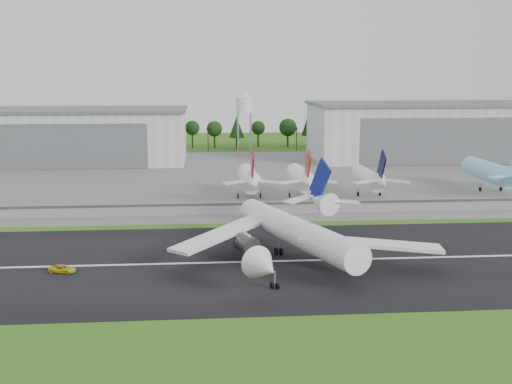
{
  "coord_description": "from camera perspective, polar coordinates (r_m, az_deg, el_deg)",
  "views": [
    {
      "loc": [
        -24.44,
        -115.67,
        37.97
      ],
      "look_at": [
        -11.55,
        40.0,
        9.0
      ],
      "focal_mm": 45.0,
      "sensor_mm": 36.0,
      "label": 1
    }
  ],
  "objects": [
    {
      "name": "main_airliner",
      "position": [
        130.88,
        3.58,
        -4.15
      ],
      "size": [
        53.6,
        57.37,
        18.17
      ],
      "rotation": [
        0.0,
        0.0,
        3.5
      ],
      "color": "white",
      "rests_on": "runway"
    },
    {
      "name": "runway_centerline",
      "position": [
        133.51,
        6.05,
        -6.03
      ],
      "size": [
        220.0,
        1.0,
        0.02
      ],
      "primitive_type": "cube",
      "color": "white",
      "rests_on": "runway"
    },
    {
      "name": "water_tower",
      "position": [
        301.6,
        -1.04,
        7.95
      ],
      "size": [
        8.4,
        8.4,
        29.4
      ],
      "color": "#99999E",
      "rests_on": "ground"
    },
    {
      "name": "parked_jet_red_a",
      "position": [
        195.34,
        -0.58,
        1.16
      ],
      "size": [
        7.36,
        31.29,
        16.78
      ],
      "color": "white",
      "rests_on": "ground"
    },
    {
      "name": "hangar_east",
      "position": [
        298.77,
        14.79,
        5.29
      ],
      "size": [
        102.0,
        47.0,
        25.2
      ],
      "color": "silver",
      "rests_on": "ground"
    },
    {
      "name": "hangar_west",
      "position": [
        287.25,
        -15.92,
        4.84
      ],
      "size": [
        97.0,
        44.0,
        23.2
      ],
      "color": "silver",
      "rests_on": "ground"
    },
    {
      "name": "ground_vehicle",
      "position": [
        130.1,
        -16.82,
        -6.55
      ],
      "size": [
        5.69,
        3.74,
        1.45
      ],
      "primitive_type": "imported",
      "rotation": [
        0.0,
        0.0,
        1.3
      ],
      "color": "gold",
      "rests_on": "runway"
    },
    {
      "name": "runway",
      "position": [
        133.52,
        6.05,
        -6.05
      ],
      "size": [
        320.0,
        60.0,
        0.1
      ],
      "primitive_type": "cube",
      "color": "black",
      "rests_on": "ground"
    },
    {
      "name": "treeline",
      "position": [
        333.74,
        -0.5,
        3.97
      ],
      "size": [
        320.0,
        16.0,
        22.0
      ],
      "primitive_type": null,
      "color": "black",
      "rests_on": "ground"
    },
    {
      "name": "apron",
      "position": [
        239.95,
        1.17,
        1.41
      ],
      "size": [
        320.0,
        150.0,
        0.1
      ],
      "primitive_type": "cube",
      "color": "slate",
      "rests_on": "ground"
    },
    {
      "name": "blast_fence",
      "position": [
        176.15,
        3.34,
        -1.36
      ],
      "size": [
        240.0,
        0.61,
        3.5
      ],
      "color": "gray",
      "rests_on": "ground"
    },
    {
      "name": "ground",
      "position": [
        124.17,
        6.91,
        -7.38
      ],
      "size": [
        600.0,
        600.0,
        0.0
      ],
      "primitive_type": "plane",
      "color": "#386B19",
      "rests_on": "ground"
    },
    {
      "name": "utility_poles",
      "position": [
        318.88,
        -0.31,
        3.67
      ],
      "size": [
        230.0,
        3.0,
        12.0
      ],
      "primitive_type": null,
      "color": "black",
      "rests_on": "ground"
    },
    {
      "name": "parked_jet_navy",
      "position": [
        201.55,
        10.16,
        1.18
      ],
      "size": [
        7.36,
        31.29,
        16.38
      ],
      "color": "white",
      "rests_on": "ground"
    },
    {
      "name": "parked_jet_skyblue",
      "position": [
        220.49,
        20.36,
        1.64
      ],
      "size": [
        7.36,
        37.29,
        17.06
      ],
      "color": "#8CD6F2",
      "rests_on": "ground"
    },
    {
      "name": "parked_jet_red_b",
      "position": [
        197.14,
        4.08,
        1.21
      ],
      "size": [
        7.36,
        31.29,
        16.71
      ],
      "color": "white",
      "rests_on": "ground"
    }
  ]
}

